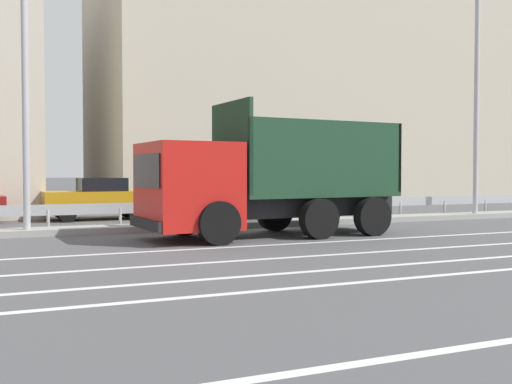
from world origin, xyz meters
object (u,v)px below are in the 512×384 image
at_px(dump_truck, 244,189).
at_px(parked_car_3, 99,198).
at_px(street_lamp_1, 25,52).
at_px(parked_car_4, 248,198).
at_px(street_lamp_2, 481,77).
at_px(median_road_sign, 367,189).

bearing_deg(dump_truck, parked_car_3, 14.69).
bearing_deg(street_lamp_1, parked_car_4, 30.27).
xyz_separation_m(street_lamp_2, parked_car_3, (-12.86, 5.15, -4.42)).
bearing_deg(parked_car_4, street_lamp_2, -120.70).
relative_size(parked_car_3, parked_car_4, 0.96).
bearing_deg(median_road_sign, dump_truck, -154.06).
bearing_deg(parked_car_3, median_road_sign, -121.59).
distance_m(street_lamp_2, parked_car_3, 14.55).
height_order(dump_truck, parked_car_4, dump_truck).
bearing_deg(dump_truck, parked_car_4, -27.46).
bearing_deg(street_lamp_2, street_lamp_1, 179.92).
relative_size(street_lamp_1, parked_car_4, 2.18).
bearing_deg(street_lamp_2, parked_car_4, 145.32).
xyz_separation_m(dump_truck, street_lamp_2, (10.34, 2.40, 3.91)).
xyz_separation_m(parked_car_3, parked_car_4, (5.74, -0.22, -0.06)).
distance_m(street_lamp_1, parked_car_4, 10.59).
bearing_deg(street_lamp_1, parked_car_3, 62.50).
xyz_separation_m(street_lamp_1, parked_car_3, (2.67, 5.13, -4.10)).
xyz_separation_m(dump_truck, parked_car_3, (-2.52, 7.55, -0.52)).
height_order(parked_car_3, parked_car_4, parked_car_3).
height_order(median_road_sign, street_lamp_1, street_lamp_1).
height_order(median_road_sign, street_lamp_2, street_lamp_2).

